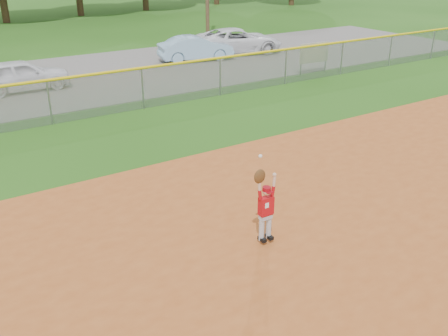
# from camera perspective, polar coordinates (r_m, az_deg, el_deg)

# --- Properties ---
(ground) EXTENTS (120.00, 120.00, 0.00)m
(ground) POSITION_cam_1_polar(r_m,az_deg,el_deg) (11.04, 12.99, -6.25)
(ground) COLOR #255714
(ground) RESTS_ON ground
(parking_strip) EXTENTS (44.00, 10.00, 0.03)m
(parking_strip) POSITION_cam_1_polar(r_m,az_deg,el_deg) (24.18, -15.12, 10.12)
(parking_strip) COLOR #65625F
(parking_strip) RESTS_ON ground
(car_white_a) EXTENTS (3.80, 1.53, 1.29)m
(car_white_a) POSITION_cam_1_polar(r_m,az_deg,el_deg) (22.25, -22.18, 9.80)
(car_white_a) COLOR white
(car_white_a) RESTS_ON parking_strip
(car_blue) EXTENTS (4.03, 2.08, 1.26)m
(car_blue) POSITION_cam_1_polar(r_m,az_deg,el_deg) (26.59, -3.25, 13.50)
(car_blue) COLOR #98C3E4
(car_blue) RESTS_ON parking_strip
(car_white_b) EXTENTS (5.35, 3.55, 1.37)m
(car_white_b) POSITION_cam_1_polar(r_m,az_deg,el_deg) (28.51, 1.59, 14.34)
(car_white_b) COLOR white
(car_white_b) RESTS_ON parking_strip
(sponsor_sign) EXTENTS (1.63, 0.14, 1.45)m
(sponsor_sign) POSITION_cam_1_polar(r_m,az_deg,el_deg) (23.96, 10.25, 12.74)
(sponsor_sign) COLOR gray
(sponsor_sign) RESTS_ON ground
(outfield_fence) EXTENTS (40.06, 0.10, 1.55)m
(outfield_fence) POSITION_cam_1_polar(r_m,az_deg,el_deg) (18.51, -9.31, 9.34)
(outfield_fence) COLOR gray
(outfield_fence) RESTS_ON ground
(ballplayer) EXTENTS (0.51, 0.22, 1.86)m
(ballplayer) POSITION_cam_1_polar(r_m,az_deg,el_deg) (9.68, 4.71, -4.23)
(ballplayer) COLOR silver
(ballplayer) RESTS_ON ground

